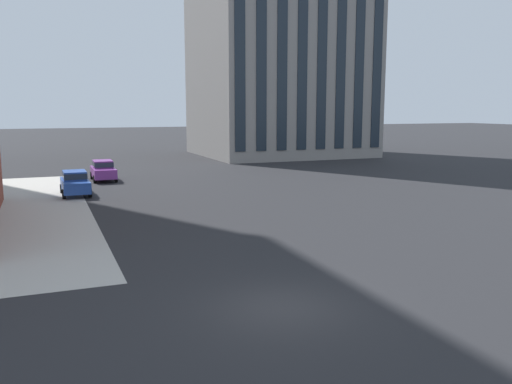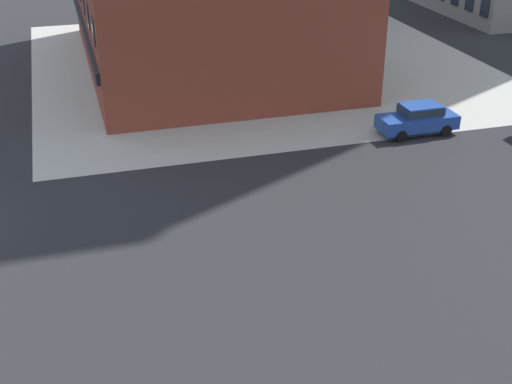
% 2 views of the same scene
% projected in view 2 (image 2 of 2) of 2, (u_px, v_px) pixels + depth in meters
% --- Properties ---
extents(sidewalk_far_corner, '(32.00, 32.00, 0.02)m').
position_uv_depth(sidewalk_far_corner, '(258.00, 63.00, 51.04)').
color(sidewalk_far_corner, '#B7B2A8').
rests_on(sidewalk_far_corner, ground).
extents(car_main_northbound_near, '(1.93, 4.42, 1.68)m').
position_uv_depth(car_main_northbound_near, '(418.00, 118.00, 38.49)').
color(car_main_northbound_near, '#23479E').
rests_on(car_main_northbound_near, ground).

